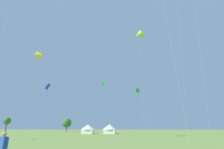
% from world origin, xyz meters
% --- Properties ---
extents(kite_green_delta, '(1.96, 2.02, 10.73)m').
position_xyz_m(kite_green_delta, '(5.55, 35.64, 9.85)').
color(kite_green_delta, green).
rests_on(kite_green_delta, ground).
extents(kite_lime_delta, '(3.92, 3.55, 36.48)m').
position_xyz_m(kite_lime_delta, '(7.66, 54.88, 34.71)').
color(kite_lime_delta, '#99DB2D').
rests_on(kite_lime_delta, ground).
extents(kite_blue_box, '(2.61, 1.88, 16.54)m').
position_xyz_m(kite_blue_box, '(-24.31, 52.87, 15.46)').
color(kite_blue_box, blue).
rests_on(kite_blue_box, ground).
extents(kite_green_diamond, '(1.47, 1.76, 15.96)m').
position_xyz_m(kite_green_diamond, '(-4.56, 49.87, 14.60)').
color(kite_green_diamond, green).
rests_on(kite_green_diamond, ground).
extents(kite_yellow_delta, '(3.09, 3.61, 25.17)m').
position_xyz_m(kite_yellow_delta, '(-24.00, 45.06, 23.84)').
color(kite_yellow_delta, yellow).
rests_on(kite_yellow_delta, ground).
extents(festival_tent_center, '(4.60, 4.60, 2.99)m').
position_xyz_m(festival_tent_center, '(-10.57, 57.26, 1.66)').
color(festival_tent_center, white).
rests_on(festival_tent_center, ground).
extents(festival_tent_left, '(4.69, 4.69, 3.05)m').
position_xyz_m(festival_tent_left, '(-3.25, 57.26, 1.69)').
color(festival_tent_left, white).
rests_on(festival_tent_left, ground).
extents(tree_distant_left, '(4.70, 4.70, 6.75)m').
position_xyz_m(tree_distant_left, '(-29.30, 88.84, 4.39)').
color(tree_distant_left, brown).
rests_on(tree_distant_left, ground).
extents(tree_distant_right, '(3.31, 3.31, 6.64)m').
position_xyz_m(tree_distant_right, '(-53.38, 75.67, 4.92)').
color(tree_distant_right, brown).
rests_on(tree_distant_right, ground).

